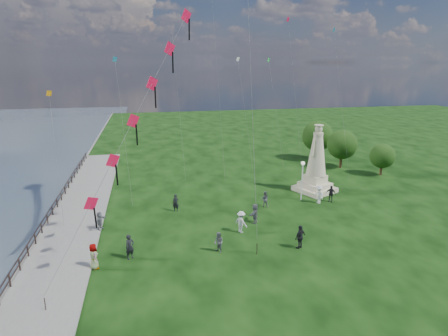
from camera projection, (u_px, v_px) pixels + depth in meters
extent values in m
cube|color=slate|center=(40.00, 237.00, 31.66)|extent=(0.30, 160.00, 0.60)
cube|color=slate|center=(67.00, 242.00, 30.20)|extent=(5.00, 60.00, 0.10)
cylinder|color=black|center=(10.00, 281.00, 23.97)|extent=(0.11, 0.11, 1.00)
cylinder|color=black|center=(20.00, 265.00, 25.85)|extent=(0.11, 0.11, 1.00)
cylinder|color=black|center=(28.00, 251.00, 27.74)|extent=(0.11, 0.11, 1.00)
cylinder|color=black|center=(35.00, 239.00, 29.62)|extent=(0.11, 0.11, 1.00)
cylinder|color=black|center=(42.00, 229.00, 31.51)|extent=(0.11, 0.11, 1.00)
cylinder|color=black|center=(47.00, 219.00, 33.39)|extent=(0.11, 0.11, 1.00)
cylinder|color=black|center=(53.00, 211.00, 35.27)|extent=(0.11, 0.11, 1.00)
cylinder|color=black|center=(57.00, 203.00, 37.16)|extent=(0.11, 0.11, 1.00)
cylinder|color=black|center=(61.00, 197.00, 39.04)|extent=(0.11, 0.11, 1.00)
cylinder|color=black|center=(65.00, 191.00, 40.93)|extent=(0.11, 0.11, 1.00)
cylinder|color=black|center=(68.00, 185.00, 42.81)|extent=(0.11, 0.11, 1.00)
cylinder|color=black|center=(72.00, 180.00, 44.69)|extent=(0.11, 0.11, 1.00)
cylinder|color=black|center=(74.00, 175.00, 46.58)|extent=(0.11, 0.11, 1.00)
cylinder|color=black|center=(77.00, 171.00, 48.46)|extent=(0.11, 0.11, 1.00)
cylinder|color=black|center=(80.00, 167.00, 50.35)|extent=(0.11, 0.11, 1.00)
cylinder|color=black|center=(82.00, 163.00, 52.23)|extent=(0.11, 0.11, 1.00)
cylinder|color=black|center=(84.00, 159.00, 54.12)|extent=(0.11, 0.11, 1.00)
cylinder|color=black|center=(86.00, 156.00, 56.00)|extent=(0.11, 0.11, 1.00)
cube|color=black|center=(41.00, 224.00, 31.38)|extent=(0.06, 52.00, 0.06)
cube|color=black|center=(42.00, 228.00, 31.49)|extent=(0.06, 52.00, 0.06)
cube|color=beige|center=(315.00, 189.00, 42.13)|extent=(4.91, 4.91, 0.53)
cube|color=beige|center=(315.00, 185.00, 41.99)|extent=(3.74, 3.74, 0.53)
cube|color=beige|center=(315.00, 179.00, 41.80)|extent=(2.57, 2.57, 0.88)
cylinder|color=beige|center=(318.00, 134.00, 40.43)|extent=(1.40, 1.40, 0.35)
sphere|color=beige|center=(319.00, 129.00, 40.28)|extent=(0.81, 0.81, 0.81)
cylinder|color=beige|center=(319.00, 125.00, 40.16)|extent=(0.97, 0.97, 0.09)
cylinder|color=silver|center=(302.00, 183.00, 38.95)|extent=(0.12, 0.12, 3.91)
sphere|color=white|center=(303.00, 163.00, 38.39)|extent=(0.39, 0.39, 0.39)
cylinder|color=#382314|center=(341.00, 160.00, 51.49)|extent=(0.36, 0.36, 2.01)
sphere|color=black|center=(342.00, 144.00, 50.88)|extent=(4.02, 4.02, 4.02)
cylinder|color=#382314|center=(381.00, 169.00, 48.09)|extent=(0.36, 0.36, 1.56)
sphere|color=black|center=(382.00, 156.00, 47.61)|extent=(3.12, 3.12, 3.12)
cylinder|color=#382314|center=(316.00, 153.00, 55.57)|extent=(0.36, 0.36, 2.22)
sphere|color=black|center=(317.00, 136.00, 54.89)|extent=(4.44, 4.44, 4.44)
imported|color=black|center=(130.00, 247.00, 27.45)|extent=(0.83, 0.75, 1.91)
imported|color=#595960|center=(219.00, 243.00, 28.42)|extent=(0.79, 0.92, 1.62)
imported|color=silver|center=(241.00, 222.00, 31.77)|extent=(1.21, 1.38, 1.91)
imported|color=black|center=(300.00, 237.00, 29.00)|extent=(1.27, 1.06, 1.93)
imported|color=#595960|center=(100.00, 222.00, 32.18)|extent=(1.20, 1.63, 1.61)
imported|color=black|center=(176.00, 203.00, 36.30)|extent=(0.73, 0.60, 1.72)
imported|color=#595960|center=(265.00, 199.00, 37.51)|extent=(0.89, 0.68, 1.62)
imported|color=silver|center=(319.00, 194.00, 38.39)|extent=(0.92, 1.35, 1.90)
imported|color=black|center=(331.00, 194.00, 38.82)|extent=(1.12, 1.07, 1.75)
imported|color=#595960|center=(94.00, 256.00, 26.14)|extent=(0.89, 1.07, 1.88)
imported|color=#595960|center=(255.00, 213.00, 33.68)|extent=(1.56, 1.79, 1.81)
cylinder|color=black|center=(45.00, 305.00, 21.71)|extent=(0.06, 0.06, 0.90)
cube|color=red|center=(91.00, 203.00, 23.22)|extent=(0.87, 0.64, 1.03)
cube|color=black|center=(95.00, 218.00, 23.42)|extent=(0.10, 0.28, 1.48)
cube|color=red|center=(113.00, 161.00, 24.08)|extent=(0.87, 0.64, 1.03)
cube|color=black|center=(117.00, 175.00, 24.28)|extent=(0.10, 0.28, 1.48)
cube|color=red|center=(133.00, 121.00, 24.93)|extent=(0.87, 0.64, 1.03)
cube|color=black|center=(137.00, 135.00, 25.13)|extent=(0.10, 0.28, 1.48)
cube|color=red|center=(152.00, 84.00, 25.79)|extent=(0.87, 0.64, 1.03)
cube|color=black|center=(155.00, 98.00, 25.99)|extent=(0.10, 0.28, 1.48)
cube|color=red|center=(170.00, 49.00, 26.65)|extent=(0.87, 0.64, 1.03)
cube|color=black|center=(173.00, 63.00, 26.85)|extent=(0.10, 0.28, 1.48)
cube|color=red|center=(186.00, 16.00, 27.50)|extent=(0.87, 0.64, 1.03)
cube|color=black|center=(189.00, 30.00, 27.70)|extent=(0.10, 0.28, 1.48)
cylinder|color=black|center=(257.00, 249.00, 28.23)|extent=(0.06, 0.06, 0.90)
cube|color=#156583|center=(115.00, 59.00, 38.40)|extent=(0.51, 0.39, 0.57)
cylinder|color=#595959|center=(124.00, 132.00, 38.08)|extent=(1.02, 5.02, 14.29)
cube|color=silver|center=(238.00, 59.00, 44.28)|extent=(0.51, 0.39, 0.57)
cylinder|color=#595959|center=(246.00, 122.00, 43.97)|extent=(1.02, 5.02, 14.34)
cube|color=red|center=(288.00, 19.00, 46.60)|extent=(0.51, 0.39, 0.57)
cylinder|color=#595959|center=(295.00, 99.00, 46.95)|extent=(1.02, 5.02, 19.15)
cylinder|color=#595959|center=(177.00, 81.00, 45.32)|extent=(1.02, 5.02, 23.66)
cube|color=green|center=(269.00, 60.00, 51.51)|extent=(0.51, 0.39, 0.57)
cylinder|color=#595959|center=(276.00, 114.00, 51.20)|extent=(1.02, 5.02, 14.32)
cube|color=orange|center=(49.00, 93.00, 34.60)|extent=(0.51, 0.39, 0.57)
cylinder|color=#595959|center=(56.00, 158.00, 33.86)|extent=(1.02, 5.02, 11.22)
cylinder|color=#595959|center=(217.00, 62.00, 44.38)|extent=(1.02, 5.02, 27.92)
cube|color=#156583|center=(334.00, 30.00, 46.32)|extent=(0.51, 0.39, 0.57)
cylinder|color=#595959|center=(342.00, 104.00, 46.49)|extent=(1.02, 5.02, 17.86)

